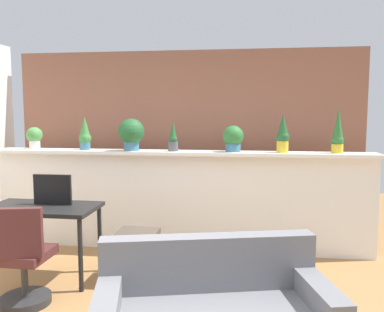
{
  "coord_description": "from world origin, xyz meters",
  "views": [
    {
      "loc": [
        0.84,
        -2.81,
        1.69
      ],
      "look_at": [
        0.25,
        1.37,
        1.23
      ],
      "focal_mm": 37.91,
      "sensor_mm": 36.0,
      "label": 1
    }
  ],
  "objects_px": {
    "office_chair": "(22,264)",
    "potted_plant_2": "(131,133)",
    "potted_plant_1": "(85,134)",
    "side_cube_shelf": "(137,256)",
    "potted_plant_6": "(338,133)",
    "desk": "(43,214)",
    "potted_plant_3": "(173,139)",
    "potted_plant_5": "(283,134)",
    "potted_plant_4": "(233,138)",
    "potted_plant_0": "(34,137)",
    "tv_monitor": "(53,190)"
  },
  "relations": [
    {
      "from": "office_chair",
      "to": "potted_plant_2",
      "type": "bearing_deg",
      "value": 72.29
    },
    {
      "from": "potted_plant_1",
      "to": "side_cube_shelf",
      "type": "height_order",
      "value": "potted_plant_1"
    },
    {
      "from": "potted_plant_6",
      "to": "desk",
      "type": "bearing_deg",
      "value": -161.21
    },
    {
      "from": "potted_plant_3",
      "to": "side_cube_shelf",
      "type": "bearing_deg",
      "value": -101.78
    },
    {
      "from": "desk",
      "to": "potted_plant_3",
      "type": "bearing_deg",
      "value": 41.16
    },
    {
      "from": "potted_plant_2",
      "to": "potted_plant_5",
      "type": "bearing_deg",
      "value": 0.71
    },
    {
      "from": "potted_plant_4",
      "to": "side_cube_shelf",
      "type": "relative_size",
      "value": 0.62
    },
    {
      "from": "potted_plant_0",
      "to": "side_cube_shelf",
      "type": "bearing_deg",
      "value": -31.65
    },
    {
      "from": "potted_plant_5",
      "to": "desk",
      "type": "bearing_deg",
      "value": -157.24
    },
    {
      "from": "tv_monitor",
      "to": "potted_plant_5",
      "type": "bearing_deg",
      "value": 21.77
    },
    {
      "from": "potted_plant_5",
      "to": "tv_monitor",
      "type": "relative_size",
      "value": 1.13
    },
    {
      "from": "office_chair",
      "to": "side_cube_shelf",
      "type": "relative_size",
      "value": 1.82
    },
    {
      "from": "potted_plant_2",
      "to": "potted_plant_5",
      "type": "xyz_separation_m",
      "value": [
        1.8,
        0.02,
        -0.0
      ]
    },
    {
      "from": "potted_plant_0",
      "to": "potted_plant_1",
      "type": "bearing_deg",
      "value": -0.62
    },
    {
      "from": "potted_plant_4",
      "to": "office_chair",
      "type": "bearing_deg",
      "value": -136.55
    },
    {
      "from": "potted_plant_2",
      "to": "office_chair",
      "type": "height_order",
      "value": "potted_plant_2"
    },
    {
      "from": "potted_plant_1",
      "to": "potted_plant_2",
      "type": "bearing_deg",
      "value": -3.86
    },
    {
      "from": "side_cube_shelf",
      "to": "office_chair",
      "type": "bearing_deg",
      "value": -140.81
    },
    {
      "from": "potted_plant_5",
      "to": "potted_plant_6",
      "type": "bearing_deg",
      "value": 1.41
    },
    {
      "from": "desk",
      "to": "side_cube_shelf",
      "type": "bearing_deg",
      "value": 3.89
    },
    {
      "from": "potted_plant_2",
      "to": "potted_plant_6",
      "type": "height_order",
      "value": "potted_plant_6"
    },
    {
      "from": "potted_plant_6",
      "to": "side_cube_shelf",
      "type": "bearing_deg",
      "value": -155.08
    },
    {
      "from": "potted_plant_2",
      "to": "side_cube_shelf",
      "type": "xyz_separation_m",
      "value": [
        0.32,
        -0.94,
        -1.19
      ]
    },
    {
      "from": "potted_plant_6",
      "to": "office_chair",
      "type": "xyz_separation_m",
      "value": [
        -2.93,
        -1.65,
        -1.06
      ]
    },
    {
      "from": "potted_plant_3",
      "to": "potted_plant_6",
      "type": "xyz_separation_m",
      "value": [
        1.9,
        0.03,
        0.08
      ]
    },
    {
      "from": "office_chair",
      "to": "side_cube_shelf",
      "type": "xyz_separation_m",
      "value": [
        0.83,
        0.68,
        -0.14
      ]
    },
    {
      "from": "potted_plant_2",
      "to": "side_cube_shelf",
      "type": "relative_size",
      "value": 0.78
    },
    {
      "from": "office_chair",
      "to": "potted_plant_4",
      "type": "bearing_deg",
      "value": 43.45
    },
    {
      "from": "potted_plant_0",
      "to": "side_cube_shelf",
      "type": "distance_m",
      "value": 2.19
    },
    {
      "from": "potted_plant_5",
      "to": "tv_monitor",
      "type": "bearing_deg",
      "value": -158.23
    },
    {
      "from": "potted_plant_2",
      "to": "potted_plant_5",
      "type": "distance_m",
      "value": 1.8
    },
    {
      "from": "potted_plant_2",
      "to": "office_chair",
      "type": "relative_size",
      "value": 0.43
    },
    {
      "from": "potted_plant_4",
      "to": "potted_plant_6",
      "type": "bearing_deg",
      "value": 0.05
    },
    {
      "from": "potted_plant_1",
      "to": "potted_plant_5",
      "type": "bearing_deg",
      "value": -0.45
    },
    {
      "from": "potted_plant_1",
      "to": "potted_plant_3",
      "type": "xyz_separation_m",
      "value": [
        1.12,
        -0.03,
        -0.04
      ]
    },
    {
      "from": "potted_plant_0",
      "to": "office_chair",
      "type": "height_order",
      "value": "potted_plant_0"
    },
    {
      "from": "desk",
      "to": "potted_plant_0",
      "type": "bearing_deg",
      "value": 121.36
    },
    {
      "from": "potted_plant_2",
      "to": "tv_monitor",
      "type": "bearing_deg",
      "value": -121.51
    },
    {
      "from": "potted_plant_6",
      "to": "office_chair",
      "type": "bearing_deg",
      "value": -150.57
    },
    {
      "from": "office_chair",
      "to": "potted_plant_5",
      "type": "bearing_deg",
      "value": 35.27
    },
    {
      "from": "potted_plant_0",
      "to": "potted_plant_1",
      "type": "distance_m",
      "value": 0.67
    },
    {
      "from": "potted_plant_1",
      "to": "potted_plant_4",
      "type": "relative_size",
      "value": 1.34
    },
    {
      "from": "tv_monitor",
      "to": "potted_plant_6",
      "type": "bearing_deg",
      "value": 17.85
    },
    {
      "from": "potted_plant_2",
      "to": "desk",
      "type": "relative_size",
      "value": 0.35
    },
    {
      "from": "tv_monitor",
      "to": "side_cube_shelf",
      "type": "distance_m",
      "value": 1.1
    },
    {
      "from": "desk",
      "to": "tv_monitor",
      "type": "xyz_separation_m",
      "value": [
        0.08,
        0.08,
        0.24
      ]
    },
    {
      "from": "office_chair",
      "to": "desk",
      "type": "bearing_deg",
      "value": 101.56
    },
    {
      "from": "potted_plant_6",
      "to": "potted_plant_5",
      "type": "bearing_deg",
      "value": -178.59
    },
    {
      "from": "potted_plant_3",
      "to": "tv_monitor",
      "type": "distance_m",
      "value": 1.5
    },
    {
      "from": "potted_plant_5",
      "to": "tv_monitor",
      "type": "xyz_separation_m",
      "value": [
        -2.36,
        -0.94,
        -0.53
      ]
    }
  ]
}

